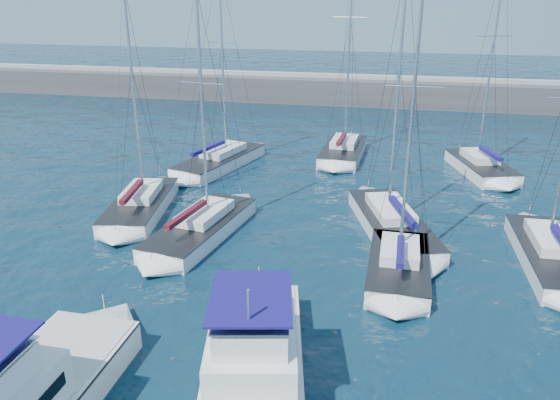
% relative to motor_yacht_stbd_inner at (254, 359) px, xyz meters
% --- Properties ---
extents(ground, '(220.00, 220.00, 0.00)m').
position_rel_motor_yacht_stbd_inner_xyz_m(ground, '(1.44, 1.12, -1.13)').
color(ground, black).
rests_on(ground, ground).
extents(breakwater, '(160.00, 6.00, 4.45)m').
position_rel_motor_yacht_stbd_inner_xyz_m(breakwater, '(1.44, 53.12, -0.08)').
color(breakwater, '#424244').
rests_on(breakwater, ground).
extents(motor_yacht_stbd_inner, '(5.36, 9.77, 4.69)m').
position_rel_motor_yacht_stbd_inner_xyz_m(motor_yacht_stbd_inner, '(0.00, 0.00, 0.00)').
color(motor_yacht_stbd_inner, white).
rests_on(motor_yacht_stbd_inner, ground).
extents(sailboat_mid_a, '(4.32, 8.79, 14.48)m').
position_rel_motor_yacht_stbd_inner_xyz_m(sailboat_mid_a, '(-11.18, 14.42, -0.62)').
color(sailboat_mid_a, white).
rests_on(sailboat_mid_a, ground).
extents(sailboat_mid_b, '(4.54, 9.26, 13.90)m').
position_rel_motor_yacht_stbd_inner_xyz_m(sailboat_mid_b, '(-6.17, 11.82, -0.63)').
color(sailboat_mid_b, white).
rests_on(sailboat_mid_b, ground).
extents(sailboat_mid_c, '(3.06, 6.90, 14.99)m').
position_rel_motor_yacht_stbd_inner_xyz_m(sailboat_mid_c, '(5.09, 9.30, -0.59)').
color(sailboat_mid_c, white).
rests_on(sailboat_mid_c, ground).
extents(sailboat_mid_d, '(5.92, 10.10, 15.67)m').
position_rel_motor_yacht_stbd_inner_xyz_m(sailboat_mid_d, '(4.70, 14.66, -0.62)').
color(sailboat_mid_d, white).
rests_on(sailboat_mid_d, ground).
extents(sailboat_mid_e, '(3.22, 8.80, 13.64)m').
position_rel_motor_yacht_stbd_inner_xyz_m(sailboat_mid_e, '(12.91, 12.20, -0.63)').
color(sailboat_mid_e, white).
rests_on(sailboat_mid_e, ground).
extents(sailboat_back_a, '(5.60, 9.78, 15.40)m').
position_rel_motor_yacht_stbd_inner_xyz_m(sailboat_back_a, '(-9.07, 24.59, -0.61)').
color(sailboat_back_a, white).
rests_on(sailboat_back_a, ground).
extents(sailboat_back_b, '(3.58, 8.17, 18.24)m').
position_rel_motor_yacht_stbd_inner_xyz_m(sailboat_back_b, '(0.39, 29.32, -0.57)').
color(sailboat_back_b, white).
rests_on(sailboat_back_b, ground).
extents(sailboat_back_c, '(5.07, 7.91, 16.44)m').
position_rel_motor_yacht_stbd_inner_xyz_m(sailboat_back_c, '(11.30, 27.17, -0.58)').
color(sailboat_back_c, white).
rests_on(sailboat_back_c, ground).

